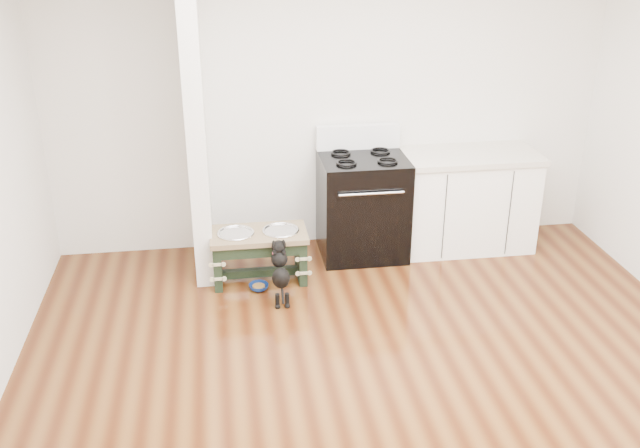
% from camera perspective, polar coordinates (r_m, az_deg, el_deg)
% --- Properties ---
extents(ground, '(5.00, 5.00, 0.00)m').
position_cam_1_polar(ground, '(4.78, 5.56, -13.79)').
color(ground, '#411C0B').
rests_on(ground, ground).
extents(room_shell, '(5.00, 5.00, 5.00)m').
position_cam_1_polar(room_shell, '(4.01, 6.47, 4.88)').
color(room_shell, silver).
rests_on(room_shell, ground).
extents(partition_wall, '(0.15, 0.80, 2.70)m').
position_cam_1_polar(partition_wall, '(5.97, -9.92, 8.33)').
color(partition_wall, silver).
rests_on(partition_wall, ground).
extents(oven_range, '(0.76, 0.69, 1.14)m').
position_cam_1_polar(oven_range, '(6.43, 3.42, 1.56)').
color(oven_range, black).
rests_on(oven_range, ground).
extents(cabinet_run, '(1.24, 0.64, 0.91)m').
position_cam_1_polar(cabinet_run, '(6.71, 11.61, 1.86)').
color(cabinet_run, white).
rests_on(cabinet_run, ground).
extents(dog_feeder, '(0.81, 0.43, 0.46)m').
position_cam_1_polar(dog_feeder, '(6.02, -4.91, -1.80)').
color(dog_feeder, black).
rests_on(dog_feeder, ground).
extents(puppy, '(0.14, 0.42, 0.49)m').
position_cam_1_polar(puppy, '(5.72, -3.20, -3.72)').
color(puppy, black).
rests_on(puppy, ground).
extents(floor_bowl, '(0.17, 0.17, 0.05)m').
position_cam_1_polar(floor_bowl, '(5.99, -4.92, -5.04)').
color(floor_bowl, navy).
rests_on(floor_bowl, ground).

